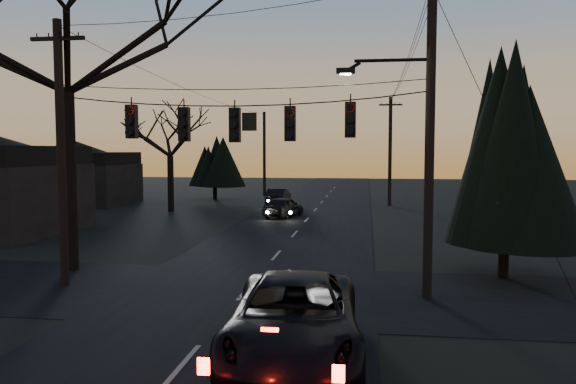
# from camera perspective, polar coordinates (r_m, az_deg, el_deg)

# --- Properties ---
(main_road) EXTENTS (8.00, 120.00, 0.02)m
(main_road) POSITION_cam_1_polar(r_m,az_deg,el_deg) (27.39, 0.14, -4.91)
(main_road) COLOR black
(main_road) RESTS_ON ground
(cross_road) EXTENTS (60.00, 7.00, 0.02)m
(cross_road) POSITION_cam_1_polar(r_m,az_deg,el_deg) (17.74, -4.34, -10.05)
(cross_road) COLOR black
(cross_road) RESTS_ON ground
(utility_pole_right) EXTENTS (5.00, 0.30, 10.00)m
(utility_pole_right) POSITION_cam_1_polar(r_m,az_deg,el_deg) (17.45, 13.91, -10.43)
(utility_pole_right) COLOR black
(utility_pole_right) RESTS_ON ground
(utility_pole_left) EXTENTS (1.80, 0.30, 8.50)m
(utility_pole_left) POSITION_cam_1_polar(r_m,az_deg,el_deg) (19.87, -21.71, -8.80)
(utility_pole_left) COLOR black
(utility_pole_left) RESTS_ON ground
(utility_pole_far_r) EXTENTS (1.80, 0.30, 8.50)m
(utility_pole_far_r) POSITION_cam_1_polar(r_m,az_deg,el_deg) (45.04, 10.26, -1.36)
(utility_pole_far_r) COLOR black
(utility_pole_far_r) RESTS_ON ground
(utility_pole_far_l) EXTENTS (0.30, 0.30, 8.00)m
(utility_pole_far_l) POSITION_cam_1_polar(r_m,az_deg,el_deg) (53.85, -2.41, -0.38)
(utility_pole_far_l) COLOR black
(utility_pole_far_l) RESTS_ON ground
(span_signal_assembly) EXTENTS (11.50, 0.44, 1.61)m
(span_signal_assembly) POSITION_cam_1_polar(r_m,az_deg,el_deg) (17.26, -5.23, 7.03)
(span_signal_assembly) COLOR black
(span_signal_assembly) RESTS_ON ground
(bare_tree_left) EXTENTS (9.54, 9.54, 12.92)m
(bare_tree_left) POSITION_cam_1_polar(r_m,az_deg,el_deg) (22.30, -21.65, 16.01)
(bare_tree_left) COLOR black
(bare_tree_left) RESTS_ON ground
(evergreen_right) EXTENTS (4.01, 4.01, 7.27)m
(evergreen_right) POSITION_cam_1_polar(r_m,az_deg,el_deg) (20.46, 21.32, 3.53)
(evergreen_right) COLOR black
(evergreen_right) RESTS_ON ground
(bare_tree_dist) EXTENTS (6.22, 6.22, 7.89)m
(bare_tree_dist) POSITION_cam_1_polar(r_m,az_deg,el_deg) (40.80, -11.91, 5.78)
(bare_tree_dist) COLOR black
(bare_tree_dist) RESTS_ON ground
(evergreen_dist) EXTENTS (3.99, 3.99, 5.41)m
(evergreen_dist) POSITION_cam_1_polar(r_m,az_deg,el_deg) (50.05, -7.46, 3.02)
(evergreen_dist) COLOR black
(evergreen_dist) RESTS_ON ground
(house_left_far) EXTENTS (9.00, 7.00, 5.20)m
(house_left_far) POSITION_cam_1_polar(r_m,az_deg,el_deg) (48.94, -20.98, 1.92)
(house_left_far) COLOR black
(house_left_far) RESTS_ON ground
(suv_near) EXTENTS (3.15, 6.13, 1.65)m
(suv_near) POSITION_cam_1_polar(r_m,az_deg,el_deg) (12.17, 0.61, -12.78)
(suv_near) COLOR black
(suv_near) RESTS_ON ground
(sedan_oncoming_a) EXTENTS (2.51, 4.22, 1.34)m
(sedan_oncoming_a) POSITION_cam_1_polar(r_m,az_deg,el_deg) (36.61, -0.46, -1.53)
(sedan_oncoming_a) COLOR black
(sedan_oncoming_a) RESTS_ON ground
(sedan_oncoming_b) EXTENTS (1.50, 4.13, 1.36)m
(sedan_oncoming_b) POSITION_cam_1_polar(r_m,az_deg,el_deg) (44.39, -0.97, -0.50)
(sedan_oncoming_b) COLOR black
(sedan_oncoming_b) RESTS_ON ground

